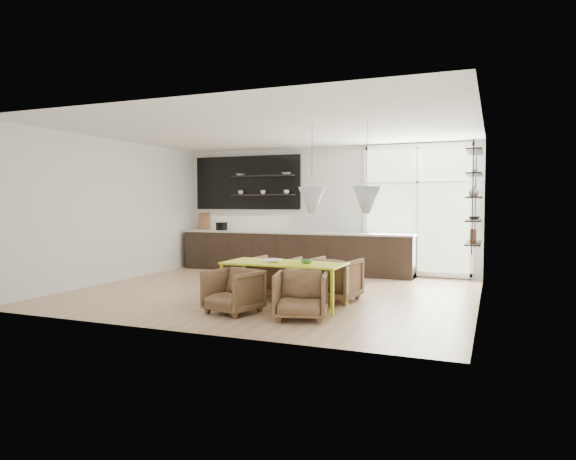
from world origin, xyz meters
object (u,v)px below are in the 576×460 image
object	(u,v)px
dining_table	(284,265)
armchair_back_right	(334,279)
armchair_back_left	(275,276)
armchair_front_right	(301,295)
armchair_front_left	(233,291)
wire_stool	(229,281)

from	to	relation	value
dining_table	armchair_back_right	size ratio (longest dim) A/B	2.40
armchair_back_left	armchair_back_right	xyz separation A→B (m)	(1.09, -0.06, 0.01)
armchair_back_right	armchair_front_right	world-z (taller)	armchair_back_right
armchair_front_left	wire_stool	world-z (taller)	armchair_front_left
dining_table	armchair_back_left	distance (m)	0.97
armchair_back_right	wire_stool	size ratio (longest dim) A/B	1.75
dining_table	armchair_front_right	world-z (taller)	dining_table
dining_table	armchair_front_right	bearing A→B (deg)	-53.50
dining_table	wire_stool	world-z (taller)	dining_table
armchair_back_left	armchair_front_left	distance (m)	1.55
armchair_front_left	armchair_back_left	bearing A→B (deg)	105.60
dining_table	armchair_front_right	size ratio (longest dim) A/B	2.59
armchair_back_left	armchair_front_left	xyz separation A→B (m)	(0.00, -1.55, -0.02)
armchair_back_right	armchair_front_right	distance (m)	1.48
armchair_back_right	armchair_front_left	size ratio (longest dim) A/B	1.11
armchair_back_right	armchair_front_right	bearing A→B (deg)	96.23
armchair_back_left	wire_stool	world-z (taller)	armchair_back_left
wire_stool	armchair_front_right	bearing A→B (deg)	-31.15
armchair_front_left	armchair_front_right	size ratio (longest dim) A/B	0.97
armchair_front_right	armchair_front_left	bearing A→B (deg)	165.87
dining_table	armchair_back_left	size ratio (longest dim) A/B	2.48
armchair_back_right	armchair_front_left	world-z (taller)	armchair_back_right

